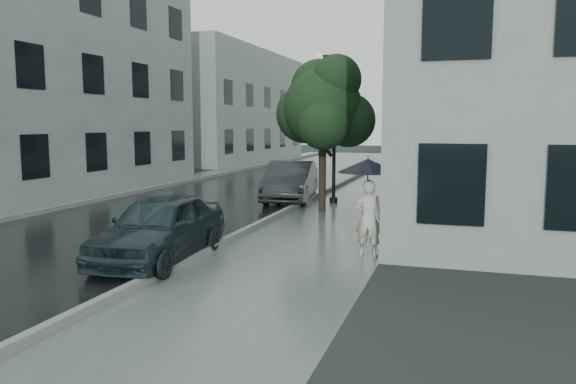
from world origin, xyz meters
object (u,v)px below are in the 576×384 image
(pedestrian, at_px, (368,218))
(street_tree, at_px, (324,107))
(car_far, at_px, (291,181))
(car_near, at_px, (160,227))
(lamp_post, at_px, (330,118))

(pedestrian, relative_size, street_tree, 0.33)
(pedestrian, bearing_deg, car_far, -59.00)
(car_near, bearing_deg, pedestrian, 18.12)
(street_tree, xyz_separation_m, car_far, (-1.65, 2.01, -2.51))
(pedestrian, bearing_deg, car_near, 24.36)
(lamp_post, height_order, car_near, lamp_post)
(street_tree, distance_m, car_near, 7.64)
(street_tree, bearing_deg, lamp_post, 97.39)
(pedestrian, distance_m, street_tree, 6.45)
(pedestrian, distance_m, car_near, 4.18)
(car_far, bearing_deg, lamp_post, -10.21)
(car_far, bearing_deg, street_tree, -58.66)
(lamp_post, xyz_separation_m, car_near, (-1.35, -8.98, -2.24))
(pedestrian, relative_size, car_near, 0.41)
(car_near, height_order, car_far, car_far)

